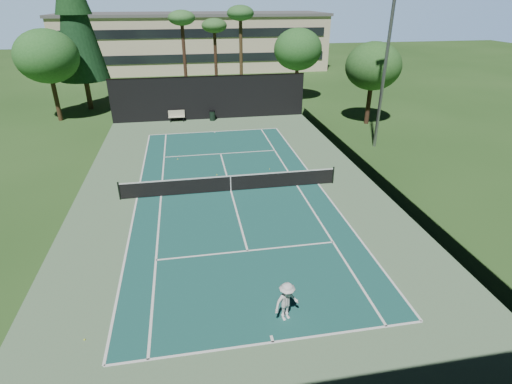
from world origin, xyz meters
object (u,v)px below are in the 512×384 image
player (287,302)px  tennis_ball_a (85,340)px  tennis_ball_d (178,159)px  trash_bin (212,115)px  park_bench (177,116)px  tennis_ball_c (270,169)px  tennis_ball_b (217,175)px  tennis_net (231,183)px

player → tennis_ball_a: bearing=155.6°
tennis_ball_d → tennis_ball_a: bearing=-100.8°
trash_bin → park_bench: bearing=174.9°
tennis_ball_c → park_bench: size_ratio=0.04×
tennis_ball_b → park_bench: size_ratio=0.05×
tennis_ball_d → park_bench: (-0.04, 9.94, 0.51)m
tennis_ball_c → park_bench: park_bench is taller
tennis_ball_a → tennis_ball_b: bearing=66.7°
tennis_ball_b → tennis_ball_d: 4.16m
tennis_ball_b → trash_bin: (0.74, 12.96, 0.44)m
tennis_net → trash_bin: size_ratio=13.65×
player → tennis_net: bearing=71.0°
tennis_ball_a → tennis_ball_d: (3.15, 16.45, 0.01)m
tennis_net → park_bench: bearing=101.4°
tennis_ball_a → tennis_net: bearing=59.4°
tennis_ball_c → trash_bin: size_ratio=0.07×
tennis_ball_a → trash_bin: trash_bin is taller
tennis_net → player: bearing=-86.3°
tennis_net → player: player is taller
tennis_ball_d → tennis_ball_b: bearing=-52.8°
tennis_ball_b → trash_bin: bearing=86.7°
tennis_net → tennis_ball_c: size_ratio=200.91×
tennis_ball_d → trash_bin: (3.26, 9.65, 0.44)m
tennis_ball_d → tennis_net: bearing=-61.5°
tennis_ball_d → trash_bin: trash_bin is taller
player → tennis_ball_b: bearing=73.0°
player → tennis_ball_b: (-1.33, 13.34, -0.75)m
tennis_ball_d → park_bench: park_bench is taller
tennis_net → tennis_ball_a: tennis_net is taller
trash_bin → tennis_net: bearing=-90.4°
tennis_ball_a → park_bench: size_ratio=0.04×
tennis_net → tennis_ball_b: bearing=104.2°
tennis_net → tennis_ball_c: (2.97, 2.86, -0.53)m
tennis_ball_a → tennis_ball_d: size_ratio=0.86×
tennis_net → tennis_ball_a: 12.39m
tennis_ball_b → tennis_ball_c: size_ratio=1.21×
tennis_ball_b → tennis_net: bearing=-75.8°
tennis_ball_a → park_bench: (3.11, 26.39, 0.51)m
tennis_ball_c → park_bench: (-6.16, 12.87, 0.51)m
tennis_ball_a → tennis_ball_b: size_ratio=0.85×
tennis_ball_a → trash_bin: size_ratio=0.07×
tennis_net → tennis_ball_c: 4.16m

